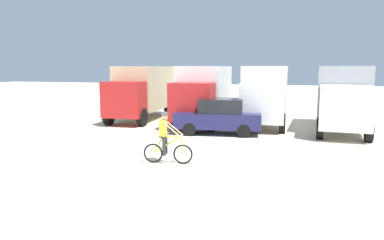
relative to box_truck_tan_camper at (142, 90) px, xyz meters
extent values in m
plane|color=beige|center=(5.41, -10.66, -1.87)|extent=(120.00, 120.00, 0.00)
cube|color=#CCB78E|center=(-0.03, 0.57, 0.13)|extent=(2.69, 5.33, 2.70)
cube|color=#B21E1E|center=(0.16, -2.82, -0.37)|extent=(2.28, 1.62, 2.00)
cube|color=black|center=(0.20, -3.52, -0.02)|extent=(2.03, 0.19, 0.80)
cylinder|color=black|center=(1.17, -2.66, -1.37)|extent=(0.38, 1.02, 1.00)
cylinder|color=black|center=(-0.86, -2.78, -1.37)|extent=(0.38, 1.02, 1.00)
cylinder|color=black|center=(0.89, 2.32, -1.37)|extent=(0.38, 1.02, 1.00)
cylinder|color=black|center=(-1.15, 2.20, -1.37)|extent=(0.38, 1.02, 1.00)
cube|color=white|center=(4.15, 0.03, 0.13)|extent=(2.62, 5.30, 2.70)
cube|color=#B21E1E|center=(4.30, -3.37, -0.37)|extent=(2.26, 1.59, 2.00)
cube|color=black|center=(4.33, -4.07, -0.02)|extent=(2.03, 0.17, 0.80)
cylinder|color=black|center=(5.31, -3.22, -1.37)|extent=(0.36, 1.01, 1.00)
cylinder|color=black|center=(3.27, -3.31, -1.37)|extent=(0.36, 1.01, 1.00)
cylinder|color=black|center=(5.09, 1.76, -1.37)|extent=(0.36, 1.01, 1.00)
cylinder|color=black|center=(3.06, 1.67, -1.37)|extent=(0.36, 1.01, 1.00)
cube|color=white|center=(7.66, 0.62, 0.13)|extent=(2.61, 5.29, 2.70)
cube|color=silver|center=(7.80, -2.78, -0.37)|extent=(2.26, 1.59, 2.00)
cube|color=black|center=(7.83, -3.48, -0.02)|extent=(2.03, 0.16, 0.80)
cylinder|color=black|center=(8.81, -2.64, -1.37)|extent=(0.36, 1.01, 1.00)
cylinder|color=black|center=(6.78, -2.72, -1.37)|extent=(0.36, 1.01, 1.00)
cylinder|color=black|center=(8.61, 2.35, -1.37)|extent=(0.36, 1.01, 1.00)
cylinder|color=black|center=(6.58, 2.27, -1.37)|extent=(0.36, 1.01, 1.00)
cube|color=#9E9EA3|center=(11.75, -0.52, 0.13)|extent=(2.65, 5.31, 2.70)
cube|color=silver|center=(11.58, -3.92, -0.37)|extent=(2.27, 1.60, 2.00)
cube|color=black|center=(11.55, -4.61, -0.02)|extent=(2.03, 0.18, 0.80)
cylinder|color=black|center=(12.61, -3.86, -1.37)|extent=(0.37, 1.01, 1.00)
cylinder|color=black|center=(10.57, -3.77, -1.37)|extent=(0.37, 1.01, 1.00)
cylinder|color=black|center=(12.85, 1.12, -1.37)|extent=(0.37, 1.01, 1.00)
cylinder|color=black|center=(10.81, 1.22, -1.37)|extent=(0.37, 1.01, 1.00)
cube|color=#1E1E4C|center=(5.77, -3.78, -1.17)|extent=(4.38, 2.23, 0.76)
cube|color=black|center=(5.92, -3.76, -0.45)|extent=(2.27, 1.83, 0.68)
cylinder|color=black|center=(4.57, -4.70, -1.55)|extent=(0.66, 0.29, 0.64)
cylinder|color=black|center=(4.39, -3.15, -1.55)|extent=(0.66, 0.29, 0.64)
cylinder|color=black|center=(7.15, -4.40, -1.55)|extent=(0.66, 0.29, 0.64)
cylinder|color=black|center=(6.97, -2.85, -1.55)|extent=(0.66, 0.29, 0.64)
torus|color=black|center=(5.86, -9.74, -1.53)|extent=(0.68, 0.15, 0.68)
cylinder|color=silver|center=(5.86, -9.74, -1.53)|extent=(0.09, 0.09, 0.08)
torus|color=black|center=(4.82, -9.88, -1.53)|extent=(0.68, 0.15, 0.68)
cylinder|color=silver|center=(4.82, -9.88, -1.53)|extent=(0.09, 0.09, 0.08)
cylinder|color=gold|center=(5.31, -9.81, -1.21)|extent=(1.02, 0.19, 0.68)
cylinder|color=gold|center=(5.49, -9.79, -0.93)|extent=(0.66, 0.14, 0.13)
cylinder|color=gold|center=(4.99, -9.86, -1.25)|extent=(0.39, 0.10, 0.59)
cylinder|color=gold|center=(5.83, -9.74, -1.21)|extent=(0.11, 0.06, 0.64)
cylinder|color=silver|center=(5.81, -9.75, -0.89)|extent=(0.10, 0.52, 0.04)
cube|color=black|center=(5.16, -9.83, -0.94)|extent=(0.25, 0.15, 0.06)
cube|color=gold|center=(5.18, -9.83, -0.63)|extent=(0.24, 0.34, 0.56)
sphere|color=tan|center=(5.24, -9.82, -0.23)|extent=(0.22, 0.22, 0.22)
cone|color=#333333|center=(5.24, -9.82, -0.10)|extent=(0.32, 0.32, 0.10)
cylinder|color=#26262B|center=(5.22, -9.70, -1.24)|extent=(0.12, 0.12, 0.66)
cylinder|color=#26262B|center=(5.26, -9.95, -1.24)|extent=(0.12, 0.12, 0.66)
cylinder|color=tan|center=(5.49, -9.61, -0.65)|extent=(0.63, 0.17, 0.53)
cylinder|color=tan|center=(5.54, -9.97, -0.65)|extent=(0.63, 0.09, 0.53)
camera|label=1|loc=(9.61, -21.35, 1.40)|focal=34.23mm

